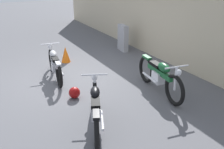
% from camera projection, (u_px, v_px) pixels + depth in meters
% --- Properties ---
extents(ground_plane, '(40.00, 40.00, 0.00)m').
position_uv_depth(ground_plane, '(71.00, 79.00, 7.85)').
color(ground_plane, '#56565B').
extents(building_wall, '(18.00, 0.30, 2.97)m').
position_uv_depth(building_wall, '(170.00, 19.00, 8.87)').
color(building_wall, beige).
rests_on(building_wall, ground_plane).
extents(stone_marker, '(0.63, 0.26, 1.03)m').
position_uv_depth(stone_marker, '(123.00, 38.00, 10.31)').
color(stone_marker, '#9E9EA3').
rests_on(stone_marker, ground_plane).
extents(helmet, '(0.29, 0.29, 0.29)m').
position_uv_depth(helmet, '(74.00, 93.00, 6.66)').
color(helmet, maroon).
rests_on(helmet, ground_plane).
extents(traffic_cone, '(0.32, 0.32, 0.55)m').
position_uv_depth(traffic_cone, '(66.00, 54.00, 9.15)').
color(traffic_cone, orange).
rests_on(traffic_cone, ground_plane).
extents(motorcycle_green, '(2.23, 0.62, 1.01)m').
position_uv_depth(motorcycle_green, '(160.00, 76.00, 6.82)').
color(motorcycle_green, black).
rests_on(motorcycle_green, ground_plane).
extents(motorcycle_silver, '(2.04, 0.57, 0.92)m').
position_uv_depth(motorcycle_silver, '(55.00, 64.00, 7.74)').
color(motorcycle_silver, black).
rests_on(motorcycle_silver, ground_plane).
extents(motorcycle_black, '(1.93, 0.99, 0.93)m').
position_uv_depth(motorcycle_black, '(96.00, 108.00, 5.35)').
color(motorcycle_black, black).
rests_on(motorcycle_black, ground_plane).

